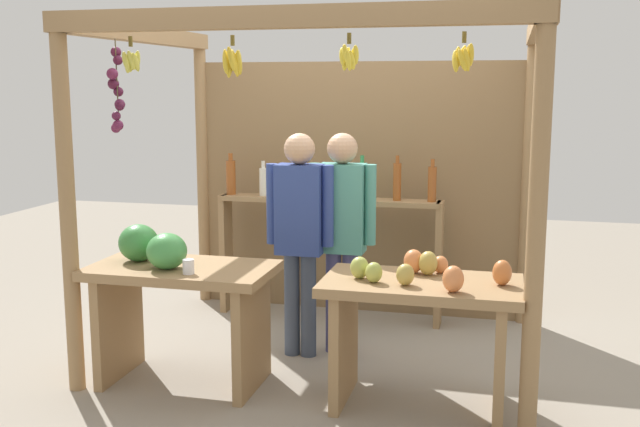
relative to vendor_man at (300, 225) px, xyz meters
name	(u,v)px	position (x,y,z in m)	size (l,w,h in m)	color
ground_plane	(327,351)	(0.17, 0.12, -0.94)	(12.00, 12.00, 0.00)	gray
market_stall	(340,155)	(0.16, 0.57, 0.43)	(2.87, 2.21, 2.32)	#99754C
fruit_counter_left	(175,288)	(-0.64, -0.67, -0.32)	(1.16, 0.64, 1.01)	#99754C
fruit_counter_right	(421,313)	(0.93, -0.67, -0.37)	(1.16, 0.64, 0.92)	#99754C
bottle_shelf_unit	(328,222)	(-0.02, 0.91, -0.14)	(1.84, 0.22, 1.36)	#99754C
vendor_man	(300,225)	(0.00, 0.00, 0.00)	(0.48, 0.21, 1.58)	#3E4A62
vendor_woman	(342,223)	(0.27, 0.13, 0.00)	(0.48, 0.21, 1.57)	#47477C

